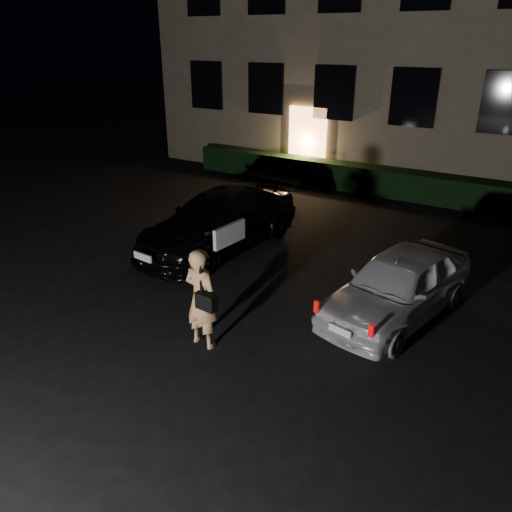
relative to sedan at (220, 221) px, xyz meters
The scene contains 5 objects.
ground 4.86m from the sedan, 59.96° to the right, with size 80.00×80.00×0.00m, color black.
hedge 6.78m from the sedan, 69.20° to the left, with size 15.00×0.70×0.85m, color black.
sedan is the anchor object (origin of this frame).
hatch 4.70m from the sedan, 11.46° to the right, with size 2.19×3.85×1.24m.
man 4.17m from the sedan, 58.27° to the right, with size 0.71×0.46×1.72m.
Camera 1 is at (4.23, -4.88, 4.71)m, focal length 35.00 mm.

